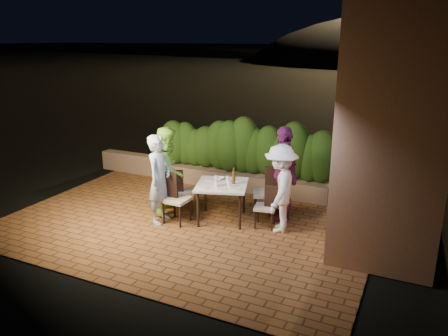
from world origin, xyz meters
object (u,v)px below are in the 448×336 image
Objects in this scene: diner_blue at (160,179)px; chair_right_back at (266,192)px; bowl at (220,178)px; chair_left_front at (177,198)px; beer_bottle at (234,176)px; chair_left_back at (183,192)px; dining_table at (222,202)px; diner_white at (280,188)px; chair_right_front at (265,206)px; diner_purple at (283,173)px; parapet_lamp at (160,155)px; diner_green at (168,170)px.

chair_right_back is at bearing -62.23° from diner_blue.
bowl is 0.16× the size of chair_left_front.
beer_bottle is 0.36× the size of chair_left_back.
dining_table is 0.59× the size of diner_white.
chair_right_front is 0.79m from diner_purple.
parapet_lamp is (-3.56, 1.84, 0.15)m from chair_right_front.
dining_table is 0.89m from chair_right_front.
diner_purple is 3.94m from parapet_lamp.
diner_purple is at bearing 30.88° from beer_bottle.
parapet_lamp is at bearing 147.20° from bowl.
chair_left_front is 0.57× the size of diner_blue.
parapet_lamp is (-1.93, 2.37, 0.07)m from chair_left_front.
chair_right_front is (0.89, 0.05, 0.04)m from dining_table.
diner_white is at bearing -4.79° from beer_bottle.
beer_bottle is 0.20× the size of diner_white.
chair_right_front is 2.12m from diner_green.
beer_bottle is (0.20, 0.12, 0.54)m from dining_table.
diner_white reaches higher than beer_bottle.
chair_right_front reaches higher than dining_table.
diner_green reaches higher than chair_right_back.
chair_left_front is at bearing -147.66° from beer_bottle.
diner_purple is (1.78, 1.10, 0.44)m from chair_left_front.
chair_right_back is 0.64× the size of diner_white.
diner_blue is 0.93× the size of diner_purple.
beer_bottle is 0.98m from diner_purple.
chair_left_back is (-1.08, -0.13, -0.45)m from beer_bottle.
chair_left_front reaches higher than chair_left_back.
dining_table is 0.52× the size of diner_purple.
diner_purple is (0.32, 0.10, 0.41)m from chair_right_back.
diner_purple is (0.84, 0.50, 0.02)m from beer_bottle.
diner_blue is 2.41m from diner_purple.
diner_white is at bearing -9.98° from bowl.
dining_table is at bearing -107.70° from diner_green.
chair_right_back reaches higher than bowl.
chair_left_front reaches higher than chair_right_front.
diner_blue is at bearing -156.81° from chair_left_front.
dining_table is at bearing 13.69° from chair_right_back.
diner_purple is (1.04, 0.62, 0.56)m from dining_table.
chair_right_back reaches higher than chair_right_front.
chair_left_back is at bearing -20.05° from diner_blue.
chair_left_front reaches higher than bowl.
diner_blue is 12.49× the size of parapet_lamp.
chair_left_front is 2.14m from diner_purple.
diner_green is at bearing -7.26° from chair_right_front.
diner_green is (-0.29, -0.05, 0.43)m from chair_left_back.
diner_blue reaches higher than chair_left_front.
diner_purple is at bearing -93.50° from diner_green.
diner_blue is at bearing -135.63° from bowl.
diner_purple reaches higher than bowl.
chair_left_front is at bearing -50.82° from parapet_lamp.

